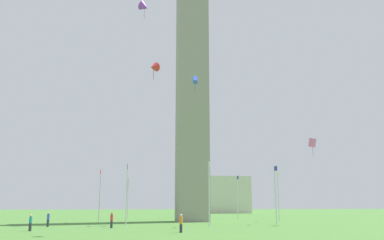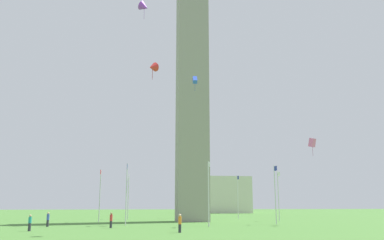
{
  "view_description": "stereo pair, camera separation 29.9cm",
  "coord_description": "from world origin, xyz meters",
  "px_view_note": "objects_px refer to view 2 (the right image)",
  "views": [
    {
      "loc": [
        63.93,
        -9.56,
        2.81
      ],
      "look_at": [
        0.0,
        0.0,
        16.38
      ],
      "focal_mm": 37.21,
      "sensor_mm": 36.0,
      "label": 1
    },
    {
      "loc": [
        63.97,
        -9.26,
        2.81
      ],
      "look_at": [
        0.0,
        0.0,
        16.38
      ],
      "focal_mm": 37.21,
      "sensor_mm": 36.0,
      "label": 2
    }
  ],
  "objects_px": {
    "kite_pink_box": "(312,143)",
    "kite_blue_box": "(195,80)",
    "kite_red_delta": "(153,67)",
    "distant_building": "(221,195)",
    "kite_purple_delta": "(144,7)",
    "flagpole_nw": "(126,191)",
    "flagpole_se": "(238,195)",
    "flagpole_ne": "(275,192)",
    "flagpole_s": "(181,195)",
    "flagpole_w": "(100,193)",
    "flagpole_e": "(278,193)",
    "flagpole_sw": "(128,194)",
    "obelisk_monument": "(192,83)",
    "person_red_shirt": "(111,220)",
    "flagpole_n": "(209,190)",
    "person_blue_shirt": "(48,219)",
    "person_orange_shirt": "(180,223)",
    "person_teal_shirt": "(30,223)"
  },
  "relations": [
    {
      "from": "kite_pink_box",
      "to": "kite_blue_box",
      "type": "distance_m",
      "value": 19.18
    },
    {
      "from": "kite_red_delta",
      "to": "distant_building",
      "type": "height_order",
      "value": "kite_red_delta"
    },
    {
      "from": "kite_purple_delta",
      "to": "flagpole_nw",
      "type": "bearing_deg",
      "value": -18.99
    },
    {
      "from": "kite_red_delta",
      "to": "flagpole_se",
      "type": "bearing_deg",
      "value": 152.62
    },
    {
      "from": "flagpole_ne",
      "to": "flagpole_s",
      "type": "height_order",
      "value": "same"
    },
    {
      "from": "flagpole_s",
      "to": "flagpole_w",
      "type": "bearing_deg",
      "value": -45.0
    },
    {
      "from": "flagpole_e",
      "to": "flagpole_sw",
      "type": "bearing_deg",
      "value": -112.5
    },
    {
      "from": "obelisk_monument",
      "to": "person_red_shirt",
      "type": "distance_m",
      "value": 29.24
    },
    {
      "from": "flagpole_se",
      "to": "kite_purple_delta",
      "type": "bearing_deg",
      "value": -50.63
    },
    {
      "from": "flagpole_w",
      "to": "flagpole_n",
      "type": "bearing_deg",
      "value": 45.0
    },
    {
      "from": "flagpole_nw",
      "to": "kite_purple_delta",
      "type": "relative_size",
      "value": 2.61
    },
    {
      "from": "flagpole_w",
      "to": "kite_red_delta",
      "type": "bearing_deg",
      "value": 15.45
    },
    {
      "from": "flagpole_w",
      "to": "person_blue_shirt",
      "type": "bearing_deg",
      "value": -23.96
    },
    {
      "from": "flagpole_n",
      "to": "kite_red_delta",
      "type": "distance_m",
      "value": 17.58
    },
    {
      "from": "person_blue_shirt",
      "to": "kite_blue_box",
      "type": "distance_m",
      "value": 27.9
    },
    {
      "from": "person_orange_shirt",
      "to": "kite_purple_delta",
      "type": "relative_size",
      "value": 0.58
    },
    {
      "from": "obelisk_monument",
      "to": "kite_purple_delta",
      "type": "distance_m",
      "value": 14.64
    },
    {
      "from": "flagpole_se",
      "to": "kite_blue_box",
      "type": "xyz_separation_m",
      "value": [
        17.7,
        -10.85,
        16.52
      ]
    },
    {
      "from": "flagpole_sw",
      "to": "kite_blue_box",
      "type": "bearing_deg",
      "value": 28.34
    },
    {
      "from": "flagpole_w",
      "to": "person_orange_shirt",
      "type": "bearing_deg",
      "value": 22.16
    },
    {
      "from": "kite_pink_box",
      "to": "kite_blue_box",
      "type": "height_order",
      "value": "kite_blue_box"
    },
    {
      "from": "kite_purple_delta",
      "to": "flagpole_e",
      "type": "bearing_deg",
      "value": 102.57
    },
    {
      "from": "flagpole_se",
      "to": "kite_purple_delta",
      "type": "height_order",
      "value": "kite_purple_delta"
    },
    {
      "from": "flagpole_nw",
      "to": "person_orange_shirt",
      "type": "height_order",
      "value": "flagpole_nw"
    },
    {
      "from": "kite_blue_box",
      "to": "flagpole_se",
      "type": "bearing_deg",
      "value": 148.5
    },
    {
      "from": "flagpole_w",
      "to": "person_orange_shirt",
      "type": "distance_m",
      "value": 26.06
    },
    {
      "from": "obelisk_monument",
      "to": "person_blue_shirt",
      "type": "relative_size",
      "value": 26.06
    },
    {
      "from": "flagpole_s",
      "to": "person_teal_shirt",
      "type": "distance_m",
      "value": 39.48
    },
    {
      "from": "flagpole_sw",
      "to": "flagpole_w",
      "type": "height_order",
      "value": "same"
    },
    {
      "from": "obelisk_monument",
      "to": "flagpole_e",
      "type": "relative_size",
      "value": 5.66
    },
    {
      "from": "flagpole_n",
      "to": "flagpole_nw",
      "type": "xyz_separation_m",
      "value": [
        -4.22,
        -10.2,
        0.0
      ]
    },
    {
      "from": "flagpole_e",
      "to": "flagpole_n",
      "type": "bearing_deg",
      "value": -45.0
    },
    {
      "from": "flagpole_n",
      "to": "person_orange_shirt",
      "type": "xyz_separation_m",
      "value": [
        9.5,
        -4.68,
        -3.51
      ]
    },
    {
      "from": "flagpole_ne",
      "to": "distant_building",
      "type": "relative_size",
      "value": 0.36
    },
    {
      "from": "flagpole_n",
      "to": "flagpole_s",
      "type": "bearing_deg",
      "value": 180.0
    },
    {
      "from": "person_orange_shirt",
      "to": "flagpole_s",
      "type": "bearing_deg",
      "value": 8.57
    },
    {
      "from": "person_teal_shirt",
      "to": "kite_pink_box",
      "type": "bearing_deg",
      "value": -27.38
    },
    {
      "from": "flagpole_e",
      "to": "flagpole_sw",
      "type": "xyz_separation_m",
      "value": [
        -10.2,
        -24.62,
        0.0
      ]
    },
    {
      "from": "flagpole_w",
      "to": "flagpole_nw",
      "type": "xyz_separation_m",
      "value": [
        10.2,
        4.22,
        0.0
      ]
    },
    {
      "from": "flagpole_e",
      "to": "person_orange_shirt",
      "type": "xyz_separation_m",
      "value": [
        23.92,
        -19.1,
        -3.51
      ]
    },
    {
      "from": "flagpole_nw",
      "to": "kite_red_delta",
      "type": "bearing_deg",
      "value": 10.03
    },
    {
      "from": "flagpole_n",
      "to": "flagpole_e",
      "type": "height_order",
      "value": "same"
    },
    {
      "from": "flagpole_n",
      "to": "kite_red_delta",
      "type": "xyz_separation_m",
      "value": [
        9.93,
        -7.69,
        12.3
      ]
    },
    {
      "from": "flagpole_s",
      "to": "person_teal_shirt",
      "type": "relative_size",
      "value": 4.81
    },
    {
      "from": "flagpole_ne",
      "to": "person_red_shirt",
      "type": "distance_m",
      "value": 22.85
    },
    {
      "from": "obelisk_monument",
      "to": "flagpole_nw",
      "type": "relative_size",
      "value": 5.66
    },
    {
      "from": "flagpole_e",
      "to": "flagpole_se",
      "type": "height_order",
      "value": "same"
    },
    {
      "from": "person_orange_shirt",
      "to": "person_teal_shirt",
      "type": "height_order",
      "value": "person_orange_shirt"
    },
    {
      "from": "flagpole_n",
      "to": "distant_building",
      "type": "xyz_separation_m",
      "value": [
        -75.31,
        18.18,
        0.91
      ]
    },
    {
      "from": "flagpole_s",
      "to": "person_teal_shirt",
      "type": "xyz_separation_m",
      "value": [
        33.97,
        -19.81,
        -3.57
      ]
    }
  ]
}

